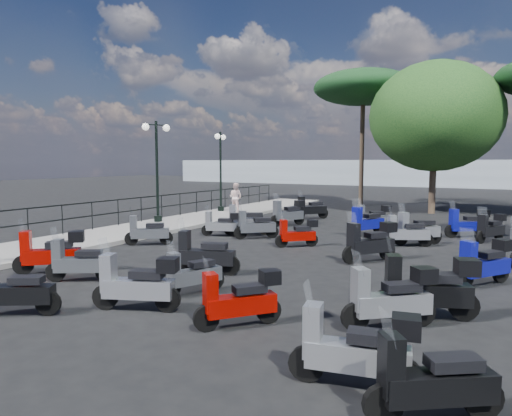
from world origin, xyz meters
The scene contains 35 objects.
ground centered at (0.00, 0.00, 0.00)m, with size 120.00×120.00×0.00m, color black.
sidewalk centered at (-6.50, 3.00, 0.07)m, with size 3.00×30.00×0.15m, color slate.
railing centered at (-7.80, 2.80, 0.90)m, with size 0.04×26.04×1.10m.
lamp_post_1 centered at (-7.18, 3.88, 2.68)m, with size 0.68×1.24×4.44m.
lamp_post_2 centered at (-7.18, 8.95, 2.58)m, with size 0.55×1.22×4.25m.
pedestrian_far centered at (-6.33, 9.11, 0.91)m, with size 0.74×0.58×1.53m, color beige.
scooter_0 centered at (-1.34, -6.71, 0.44)m, with size 1.43×0.95×1.28m.
scooter_1 centered at (-3.56, -4.28, 0.53)m, with size 1.40×1.32×1.39m.
scooter_2 centered at (-4.13, -0.13, 0.45)m, with size 1.37×1.04×1.29m.
scooter_3 centered at (-1.57, 2.76, 0.46)m, with size 1.30×1.21×1.34m.
scooter_4 centered at (-2.96, 2.60, 0.45)m, with size 1.45×0.71×1.20m.
scooter_5 centered at (-1.98, 6.44, 0.55)m, with size 1.05×1.67×1.45m.
scooter_6 centered at (0.43, -5.40, 0.52)m, with size 1.64×0.88×1.37m.
scooter_7 centered at (-2.30, -4.48, 0.45)m, with size 1.43×0.96×1.29m.
scooter_8 centered at (0.66, -3.99, 0.42)m, with size 0.77×1.42×1.20m.
scooter_9 centered at (0.43, 2.03, 0.44)m, with size 1.18×1.11×1.18m.
scooter_10 centered at (-2.28, 3.33, 0.52)m, with size 1.66×1.11×1.49m.
scooter_11 centered at (-2.00, 9.10, 0.50)m, with size 1.26×1.44×1.43m.
scooter_12 centered at (2.56, -5.19, 0.47)m, with size 1.13×1.30×1.25m.
scooter_13 centered at (-0.12, -2.47, 0.48)m, with size 1.69×0.81×1.39m.
scooter_14 centered at (3.57, 3.86, 0.46)m, with size 1.54×0.91×1.33m.
scooter_15 centered at (1.80, 5.38, 0.50)m, with size 0.99×1.67×1.44m.
scooter_16 centered at (1.57, 7.19, 0.49)m, with size 1.36×1.17×1.31m.
scooter_17 centered at (4.92, -6.30, 0.49)m, with size 1.64×0.61×1.31m.
scooter_18 centered at (5.85, -6.62, 0.44)m, with size 1.36×1.01×1.26m.
scooter_19 centered at (4.83, -4.01, 0.51)m, with size 1.40×1.24×1.36m.
scooter_20 centered at (3.14, 0.97, 0.54)m, with size 1.20×1.57×1.44m.
scooter_21 centered at (3.81, 4.36, 0.50)m, with size 1.40×1.30×1.43m.
scooter_22 centered at (5.19, 6.88, 0.51)m, with size 1.48×1.14×1.37m.
scooter_24 centered at (5.29, -3.23, 0.56)m, with size 1.76×0.96×1.48m.
scooter_25 centered at (6.07, -0.23, 0.51)m, with size 1.11×1.49×1.36m.
scooter_28 centered at (5.98, 6.21, 0.48)m, with size 0.92×1.47×1.27m.
broadleaf_tree centered at (2.83, 14.59, 5.20)m, with size 6.88×6.88×8.13m.
pine_2 centered at (-1.86, 17.21, 7.43)m, with size 6.26×6.26×8.55m.
distant_hills centered at (0.00, 45.00, 1.50)m, with size 70.00×8.00×3.00m, color gray.
Camera 1 is at (6.48, -11.65, 2.82)m, focal length 32.00 mm.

